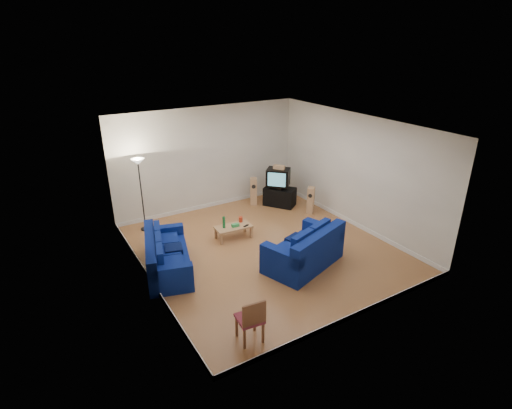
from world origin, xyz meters
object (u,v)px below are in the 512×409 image
coffee_table (233,228)px  tv_stand (280,197)px  sofa_three_seat (165,258)px  television (278,177)px  sofa_loveseat (306,252)px

coffee_table → tv_stand: size_ratio=1.04×
sofa_three_seat → coffee_table: bearing=121.1°
tv_stand → television: size_ratio=1.13×
television → sofa_three_seat: bearing=-112.2°
sofa_three_seat → tv_stand: sofa_three_seat is taller
tv_stand → sofa_three_seat: bearing=-103.0°
sofa_three_seat → sofa_loveseat: sofa_loveseat is taller
sofa_three_seat → coffee_table: size_ratio=2.34×
sofa_three_seat → coffee_table: (2.12, 0.59, -0.01)m
sofa_loveseat → television: television is taller
sofa_three_seat → television: television is taller
sofa_three_seat → tv_stand: size_ratio=2.43×
tv_stand → television: bearing=-153.8°
coffee_table → tv_stand: bearing=27.8°
coffee_table → tv_stand: tv_stand is taller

